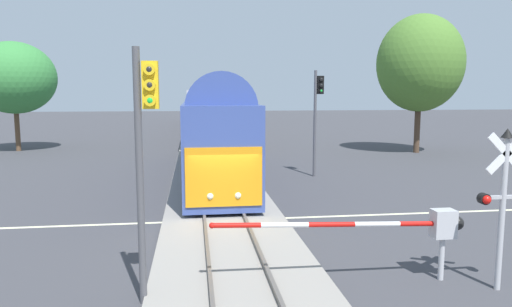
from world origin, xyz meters
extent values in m
plane|color=#3D3D42|center=(0.00, 0.00, 0.00)|extent=(220.00, 220.00, 0.00)
cube|color=beige|center=(0.00, 0.00, 0.00)|extent=(44.00, 0.20, 0.01)
cube|color=gray|center=(0.00, 0.00, 0.09)|extent=(4.40, 80.00, 0.18)
cube|color=#56514C|center=(-0.72, 0.00, 0.25)|extent=(0.10, 80.00, 0.14)
cube|color=#56514C|center=(0.72, 0.00, 0.25)|extent=(0.10, 80.00, 0.14)
cube|color=#384C93|center=(0.00, 8.55, 2.27)|extent=(3.00, 17.75, 3.90)
cube|color=orange|center=(0.00, -0.34, 1.69)|extent=(2.76, 0.08, 2.15)
cylinder|color=#384C93|center=(0.00, 8.55, 4.10)|extent=(2.76, 15.97, 2.76)
sphere|color=#F4F2CC|center=(-0.50, -0.35, 1.00)|extent=(0.24, 0.24, 0.24)
sphere|color=#F4F2CC|center=(0.50, -0.35, 1.00)|extent=(0.24, 0.24, 0.24)
cube|color=silver|center=(0.00, 29.99, 2.62)|extent=(3.00, 23.33, 4.60)
cube|color=black|center=(1.51, 29.99, 2.92)|extent=(0.04, 21.00, 0.90)
cube|color=gold|center=(1.52, 29.99, 1.47)|extent=(0.04, 21.46, 0.36)
cube|color=silver|center=(0.00, 54.22, 2.62)|extent=(3.00, 23.33, 4.60)
cube|color=black|center=(1.51, 54.22, 2.92)|extent=(0.04, 21.00, 0.90)
cube|color=gold|center=(1.52, 54.22, 1.47)|extent=(0.04, 21.46, 0.36)
cylinder|color=#B7B7BC|center=(5.05, -6.26, 0.55)|extent=(0.14, 0.14, 1.10)
cube|color=#B7B7BC|center=(5.05, -6.26, 1.45)|extent=(0.56, 0.40, 0.70)
sphere|color=black|center=(5.40, -6.26, 1.45)|extent=(0.36, 0.36, 0.36)
cylinder|color=red|center=(4.48, -6.26, 1.47)|extent=(1.15, 0.12, 0.15)
cylinder|color=white|center=(3.33, -6.26, 1.50)|extent=(1.15, 0.12, 0.15)
cylinder|color=red|center=(2.19, -6.26, 1.54)|extent=(1.15, 0.12, 0.15)
cylinder|color=white|center=(1.05, -6.26, 1.57)|extent=(1.15, 0.12, 0.15)
cylinder|color=red|center=(-0.10, -6.26, 1.60)|extent=(1.15, 0.12, 0.15)
sphere|color=red|center=(-0.67, -6.26, 1.62)|extent=(0.14, 0.14, 0.14)
cylinder|color=#B2B2B7|center=(6.09, -6.99, 1.82)|extent=(0.14, 0.14, 3.63)
cube|color=white|center=(6.09, -7.01, 3.28)|extent=(0.98, 0.05, 0.98)
cube|color=white|center=(6.09, -7.01, 3.28)|extent=(0.98, 0.05, 0.98)
cube|color=#B2B2B7|center=(6.09, -6.99, 2.25)|extent=(1.10, 0.08, 0.08)
cylinder|color=black|center=(5.54, -7.09, 2.25)|extent=(0.26, 0.18, 0.26)
sphere|color=red|center=(5.54, -7.19, 2.25)|extent=(0.20, 0.20, 0.20)
cone|color=black|center=(6.09, -6.99, 3.75)|extent=(0.28, 0.28, 0.22)
cylinder|color=#4C4C51|center=(-2.22, -6.61, 2.81)|extent=(0.16, 0.16, 5.63)
cube|color=gold|center=(-1.94, -6.61, 4.83)|extent=(0.34, 0.26, 1.00)
sphere|color=#262626|center=(-1.94, -6.76, 5.15)|extent=(0.20, 0.20, 0.20)
cylinder|color=gold|center=(-1.94, -6.79, 5.15)|extent=(0.24, 0.10, 0.24)
sphere|color=#262626|center=(-1.94, -6.76, 4.83)|extent=(0.20, 0.20, 0.20)
cylinder|color=gold|center=(-1.94, -6.79, 4.83)|extent=(0.24, 0.10, 0.24)
sphere|color=green|center=(-1.94, -6.76, 4.51)|extent=(0.20, 0.20, 0.20)
cylinder|color=gold|center=(-1.94, -6.79, 4.51)|extent=(0.24, 0.10, 0.24)
cylinder|color=#4C4C51|center=(5.68, 8.59, 2.96)|extent=(0.16, 0.16, 5.92)
cube|color=black|center=(5.96, 8.59, 5.12)|extent=(0.34, 0.26, 1.00)
sphere|color=#262626|center=(5.96, 8.44, 5.44)|extent=(0.20, 0.20, 0.20)
cylinder|color=black|center=(5.96, 8.41, 5.44)|extent=(0.24, 0.10, 0.24)
sphere|color=#262626|center=(5.96, 8.44, 5.12)|extent=(0.20, 0.20, 0.20)
cylinder|color=black|center=(5.96, 8.41, 5.12)|extent=(0.24, 0.10, 0.24)
sphere|color=green|center=(5.96, 8.44, 4.80)|extent=(0.20, 0.20, 0.20)
cylinder|color=black|center=(5.96, 8.41, 4.80)|extent=(0.24, 0.10, 0.24)
cylinder|color=#4C3828|center=(16.48, 17.97, 2.09)|extent=(0.45, 0.45, 4.18)
ellipsoid|color=#4C7A2D|center=(16.48, 17.97, 6.98)|extent=(6.62, 6.62, 7.49)
cylinder|color=brown|center=(-15.24, 23.31, 1.87)|extent=(0.38, 0.38, 3.75)
ellipsoid|color=#38843D|center=(-15.24, 23.31, 5.90)|extent=(6.49, 6.49, 5.75)
camera|label=1|loc=(-1.06, -16.78, 4.65)|focal=32.75mm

